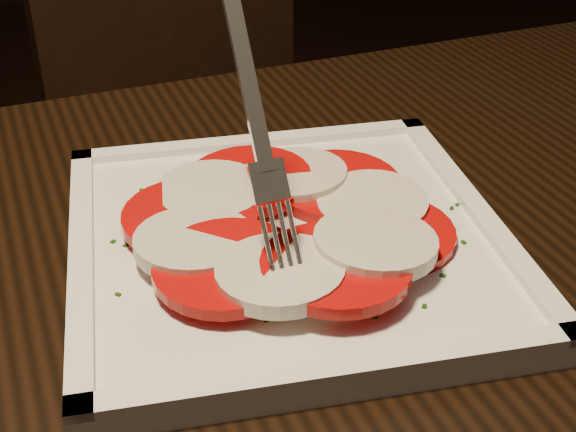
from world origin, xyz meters
TOP-DOWN VIEW (x-y plane):
  - chair at (0.34, 0.56)m, footprint 0.51×0.51m
  - plate at (0.29, -0.13)m, footprint 0.30×0.30m
  - caprese_salad at (0.29, -0.13)m, footprint 0.24×0.22m
  - fork at (0.26, -0.12)m, footprint 0.06×0.11m

SIDE VIEW (x-z plane):
  - chair at x=0.34m, z-range 0.07..1.00m
  - plate at x=0.29m, z-range 0.75..0.76m
  - caprese_salad at x=0.29m, z-range 0.76..0.79m
  - fork at x=0.26m, z-range 0.79..0.96m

